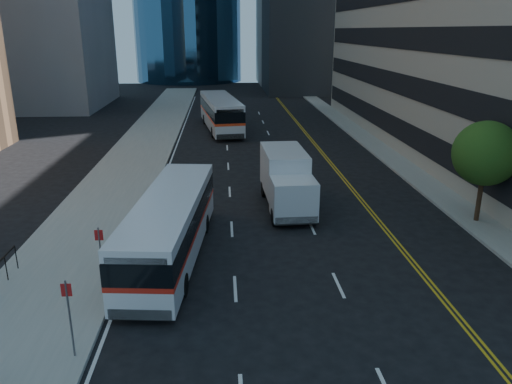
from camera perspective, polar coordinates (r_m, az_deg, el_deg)
ground at (r=18.10m, az=9.26°, el=-13.54°), size 160.00×160.00×0.00m
sidewalk_west at (r=41.59m, az=-13.02°, el=4.60°), size 5.00×90.00×0.15m
sidewalk_east at (r=43.02m, az=13.66°, el=5.00°), size 2.00×90.00×0.15m
street_tree at (r=26.95m, az=24.78°, el=4.01°), size 3.20×3.20×5.10m
bus_front at (r=21.51m, az=-9.73°, el=-3.76°), size 3.45×10.96×2.78m
bus_rear at (r=49.47m, az=-4.07°, el=9.07°), size 4.34×12.57×3.18m
box_truck at (r=27.26m, az=3.49°, el=1.44°), size 2.42×6.53×3.09m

